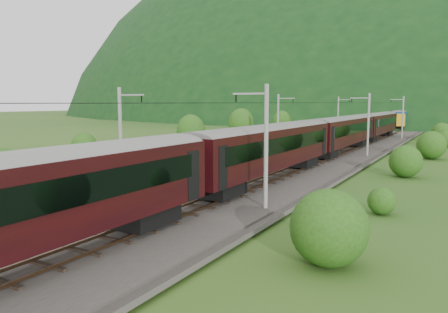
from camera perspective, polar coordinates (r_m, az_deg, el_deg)
The scene contains 15 objects.
ground at distance 31.87m, azimuth -4.87°, elevation -5.89°, with size 600.00×600.00×0.00m, color #235019.
railbed at distance 40.32m, azimuth 3.17°, elevation -2.91°, with size 14.00×220.00×0.30m, color #38332D.
track_left at distance 41.39m, azimuth 0.19°, elevation -2.33°, with size 2.40×220.00×0.27m.
track_right at distance 39.30m, azimuth 6.31°, elevation -2.88°, with size 2.40×220.00×0.27m.
catenary_left at distance 62.35m, azimuth 7.13°, elevation 4.60°, with size 2.54×192.28×8.00m.
catenary_right at distance 58.80m, azimuth 18.26°, elevation 4.15°, with size 2.54×192.28×8.00m.
overhead_wires at distance 39.71m, azimuth 3.24°, elevation 7.02°, with size 4.83×198.00×0.03m.
mountain_main at distance 286.25m, azimuth 26.04°, elevation 4.93°, with size 504.00×360.00×244.00m, color #103215.
mountain_ridge at distance 353.55m, azimuth 6.59°, elevation 5.87°, with size 336.00×280.00×132.00m, color #103215.
train at distance 37.66m, azimuth 5.61°, elevation 2.06°, with size 3.30×184.25×5.76m.
hazard_post_near at distance 75.61m, azimuth 15.48°, elevation 2.26°, with size 0.18×0.18×1.65m, color red.
hazard_post_far at distance 69.61m, azimuth 14.89°, elevation 1.87°, with size 0.17×0.17×1.61m, color red.
signal at distance 58.96m, azimuth 8.15°, elevation 1.63°, with size 0.25×0.25×2.24m.
vegetation_left at distance 51.26m, azimuth -9.00°, elevation 1.79°, with size 11.17×143.28×6.19m.
vegetation_right at distance 43.85m, azimuth 22.48°, elevation -0.86°, with size 7.67×103.43×3.22m.
Camera 1 is at (17.56, -25.62, 7.13)m, focal length 35.00 mm.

